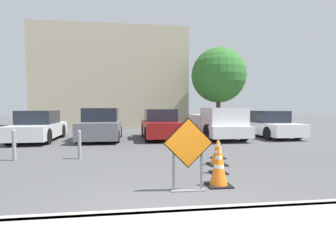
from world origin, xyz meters
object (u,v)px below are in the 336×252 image
object	(u,v)px
parked_car_fourth	(268,125)
road_closed_sign	(188,150)
pickup_truck	(218,124)
bollard_second	(14,144)
parked_car_third	(160,125)
traffic_cone_second	(219,159)
traffic_cone_fourth	(219,148)
traffic_cone_third	(217,152)
bollard_nearest	(79,144)
traffic_cone_nearest	(219,167)
parked_car_second	(101,126)
parked_car_nearest	(38,127)

from	to	relation	value
parked_car_fourth	road_closed_sign	bearing A→B (deg)	50.88
pickup_truck	parked_car_fourth	bearing A→B (deg)	-174.28
bollard_second	parked_car_third	bearing A→B (deg)	45.56
traffic_cone_second	traffic_cone_fourth	distance (m)	1.97
bollard_second	pickup_truck	bearing A→B (deg)	30.88
traffic_cone_second	traffic_cone_third	bearing A→B (deg)	73.50
traffic_cone_third	traffic_cone_fourth	xyz separation A→B (m)	(0.35, 0.93, -0.04)
parked_car_third	pickup_truck	distance (m)	3.06
parked_car_fourth	parked_car_third	bearing A→B (deg)	-2.79
traffic_cone_second	parked_car_fourth	xyz separation A→B (m)	(5.40, 7.55, 0.32)
pickup_truck	bollard_nearest	distance (m)	7.85
traffic_cone_second	bollard_second	bearing A→B (deg)	157.65
traffic_cone_nearest	traffic_cone_second	size ratio (longest dim) A/B	1.11
pickup_truck	parked_car_fourth	world-z (taller)	pickup_truck
bollard_second	traffic_cone_fourth	bearing A→B (deg)	-4.43
parked_car_third	bollard_nearest	xyz separation A→B (m)	(-3.13, -5.17, -0.23)
parked_car_second	traffic_cone_fourth	bearing A→B (deg)	128.29
traffic_cone_nearest	parked_car_third	distance (m)	8.56
parked_car_nearest	traffic_cone_fourth	bearing A→B (deg)	141.17
parked_car_nearest	parked_car_third	bearing A→B (deg)	179.31
traffic_cone_nearest	parked_car_nearest	bearing A→B (deg)	127.24
pickup_truck	traffic_cone_fourth	bearing A→B (deg)	71.17
traffic_cone_second	parked_car_nearest	distance (m)	10.02
parked_car_second	bollard_second	world-z (taller)	parked_car_second
pickup_truck	bollard_nearest	xyz separation A→B (m)	(-6.17, -4.85, -0.25)
parked_car_second	parked_car_third	bearing A→B (deg)	-176.84
traffic_cone_nearest	parked_car_nearest	xyz separation A→B (m)	(-6.40, 8.42, 0.29)
traffic_cone_second	bollard_second	distance (m)	6.21
road_closed_sign	bollard_nearest	world-z (taller)	road_closed_sign
road_closed_sign	traffic_cone_second	distance (m)	1.71
traffic_cone_fourth	parked_car_nearest	bearing A→B (deg)	143.04
parked_car_third	parked_car_fourth	xyz separation A→B (m)	(6.07, 0.02, -0.05)
road_closed_sign	traffic_cone_nearest	distance (m)	0.86
bollard_nearest	parked_car_nearest	bearing A→B (deg)	120.22
traffic_cone_nearest	parked_car_third	world-z (taller)	parked_car_third
traffic_cone_fourth	parked_car_second	xyz separation A→B (m)	(-4.33, 5.50, 0.40)
road_closed_sign	pickup_truck	world-z (taller)	pickup_truck
bollard_second	traffic_cone_second	bearing A→B (deg)	-22.35
parked_car_second	pickup_truck	xyz separation A→B (m)	(6.07, -0.16, 0.02)
road_closed_sign	traffic_cone_nearest	xyz separation A→B (m)	(0.71, 0.27, -0.41)
road_closed_sign	bollard_nearest	distance (m)	4.57
traffic_cone_fourth	bollard_nearest	xyz separation A→B (m)	(-4.42, 0.49, 0.16)
road_closed_sign	traffic_cone_fourth	xyz separation A→B (m)	(1.67, 3.14, -0.48)
traffic_cone_fourth	parked_car_second	world-z (taller)	parked_car_second
parked_car_second	parked_car_third	xyz separation A→B (m)	(3.03, 0.16, -0.01)
traffic_cone_third	bollard_nearest	world-z (taller)	bollard_nearest
traffic_cone_third	parked_car_fourth	bearing A→B (deg)	52.26
parked_car_third	pickup_truck	xyz separation A→B (m)	(3.04, -0.32, 0.03)
traffic_cone_third	parked_car_third	bearing A→B (deg)	98.18
pickup_truck	bollard_second	distance (m)	9.45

